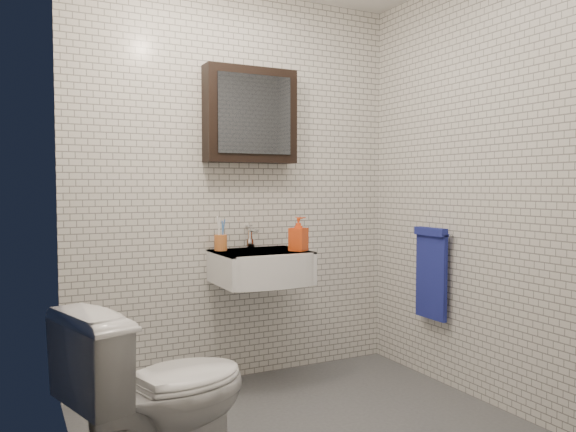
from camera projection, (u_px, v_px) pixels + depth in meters
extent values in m
cube|color=silver|center=(239.00, 186.00, 3.63)|extent=(2.20, 0.02, 2.50)
cube|color=silver|center=(465.00, 186.00, 1.85)|extent=(2.20, 0.02, 2.50)
cube|color=silver|center=(77.00, 186.00, 2.25)|extent=(0.02, 2.00, 2.50)
cube|color=silver|center=(481.00, 186.00, 3.24)|extent=(0.02, 2.00, 2.50)
cube|color=white|center=(261.00, 267.00, 3.48)|extent=(0.55, 0.45, 0.20)
cylinder|color=silver|center=(259.00, 252.00, 3.49)|extent=(0.31, 0.31, 0.02)
cylinder|color=silver|center=(259.00, 251.00, 3.49)|extent=(0.04, 0.04, 0.01)
cube|color=white|center=(261.00, 252.00, 3.48)|extent=(0.55, 0.45, 0.01)
cylinder|color=silver|center=(250.00, 244.00, 3.62)|extent=(0.06, 0.06, 0.06)
cylinder|color=silver|center=(250.00, 234.00, 3.62)|extent=(0.03, 0.03, 0.08)
cylinder|color=silver|center=(254.00, 230.00, 3.56)|extent=(0.02, 0.12, 0.02)
cube|color=silver|center=(248.00, 226.00, 3.64)|extent=(0.02, 0.09, 0.01)
cube|color=black|center=(250.00, 116.00, 3.57)|extent=(0.60, 0.14, 0.60)
cube|color=#3F444C|center=(255.00, 114.00, 3.50)|extent=(0.49, 0.01, 0.49)
cylinder|color=silver|center=(434.00, 234.00, 3.55)|extent=(0.02, 0.30, 0.02)
cylinder|color=silver|center=(423.00, 232.00, 3.67)|extent=(0.04, 0.02, 0.02)
cylinder|color=silver|center=(451.00, 235.00, 3.44)|extent=(0.04, 0.02, 0.02)
cube|color=#251F92|center=(431.00, 276.00, 3.55)|extent=(0.03, 0.26, 0.54)
cube|color=#251F92|center=(431.00, 232.00, 3.53)|extent=(0.05, 0.26, 0.05)
cylinder|color=#CC6F33|center=(221.00, 243.00, 3.49)|extent=(0.10, 0.10, 0.10)
cylinder|color=white|center=(219.00, 233.00, 3.47)|extent=(0.02, 0.03, 0.19)
cylinder|color=#3C70C0|center=(223.00, 234.00, 3.48)|extent=(0.01, 0.02, 0.17)
cylinder|color=white|center=(219.00, 232.00, 3.50)|extent=(0.02, 0.04, 0.20)
cylinder|color=#3C70C0|center=(223.00, 233.00, 3.50)|extent=(0.02, 0.04, 0.18)
imported|color=orange|center=(298.00, 234.00, 3.46)|extent=(0.13, 0.13, 0.21)
imported|color=white|center=(161.00, 394.00, 2.32)|extent=(0.86, 0.64, 0.78)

